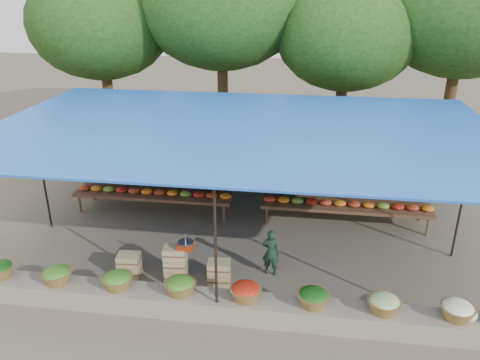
# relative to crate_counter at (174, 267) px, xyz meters

# --- Properties ---
(ground) EXTENTS (60.00, 60.00, 0.00)m
(ground) POSITION_rel_crate_counter_xyz_m (1.10, 1.77, -0.31)
(ground) COLOR #665C4B
(ground) RESTS_ON ground
(stone_curb) EXTENTS (10.60, 0.55, 0.40)m
(stone_curb) POSITION_rel_crate_counter_xyz_m (1.10, -0.98, -0.11)
(stone_curb) COLOR gray
(stone_curb) RESTS_ON ground
(stall_canopy) EXTENTS (10.80, 6.60, 2.82)m
(stall_canopy) POSITION_rel_crate_counter_xyz_m (1.10, 1.85, 2.36)
(stall_canopy) COLOR black
(stall_canopy) RESTS_ON ground
(produce_baskets) EXTENTS (8.98, 0.58, 0.34)m
(produce_baskets) POSITION_rel_crate_counter_xyz_m (1.00, -0.98, 0.25)
(produce_baskets) COLOR brown
(produce_baskets) RESTS_ON stone_curb
(netting_backdrop) EXTENTS (10.60, 0.06, 2.50)m
(netting_backdrop) POSITION_rel_crate_counter_xyz_m (1.10, 4.92, 0.94)
(netting_backdrop) COLOR #1C3F16
(netting_backdrop) RESTS_ON ground
(tree_row) EXTENTS (16.51, 5.50, 7.12)m
(tree_row) POSITION_rel_crate_counter_xyz_m (1.60, 7.86, 4.39)
(tree_row) COLOR #332412
(tree_row) RESTS_ON ground
(fruit_table_left) EXTENTS (4.21, 0.95, 0.93)m
(fruit_table_left) POSITION_rel_crate_counter_xyz_m (-1.39, 3.12, 0.30)
(fruit_table_left) COLOR #553422
(fruit_table_left) RESTS_ON ground
(fruit_table_right) EXTENTS (4.21, 0.95, 0.93)m
(fruit_table_right) POSITION_rel_crate_counter_xyz_m (3.61, 3.12, 0.30)
(fruit_table_right) COLOR #553422
(fruit_table_right) RESTS_ON ground
(crate_counter) EXTENTS (2.38, 0.38, 0.77)m
(crate_counter) POSITION_rel_crate_counter_xyz_m (0.00, 0.00, 0.00)
(crate_counter) COLOR #A07E5B
(crate_counter) RESTS_ON ground
(weighing_scale) EXTENTS (0.32, 0.32, 0.34)m
(weighing_scale) POSITION_rel_crate_counter_xyz_m (0.26, 0.00, 0.54)
(weighing_scale) COLOR #B22E0E
(weighing_scale) RESTS_ON crate_counter
(vendor_seated) EXTENTS (0.42, 0.31, 1.03)m
(vendor_seated) POSITION_rel_crate_counter_xyz_m (1.93, 0.49, 0.20)
(vendor_seated) COLOR #183420
(vendor_seated) RESTS_ON ground
(customer_left) EXTENTS (0.98, 0.89, 1.63)m
(customer_left) POSITION_rel_crate_counter_xyz_m (-1.94, 4.20, 0.50)
(customer_left) COLOR slate
(customer_left) RESTS_ON ground
(customer_mid) EXTENTS (1.06, 0.69, 1.54)m
(customer_mid) POSITION_rel_crate_counter_xyz_m (2.42, 3.88, 0.46)
(customer_mid) COLOR slate
(customer_mid) RESTS_ON ground
(customer_right) EXTENTS (1.12, 1.05, 1.85)m
(customer_right) POSITION_rel_crate_counter_xyz_m (4.80, 3.91, 0.62)
(customer_right) COLOR slate
(customer_right) RESTS_ON ground
(blue_crate_front) EXTENTS (0.51, 0.42, 0.27)m
(blue_crate_front) POSITION_rel_crate_counter_xyz_m (-2.53, -0.78, -0.18)
(blue_crate_front) COLOR navy
(blue_crate_front) RESTS_ON ground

